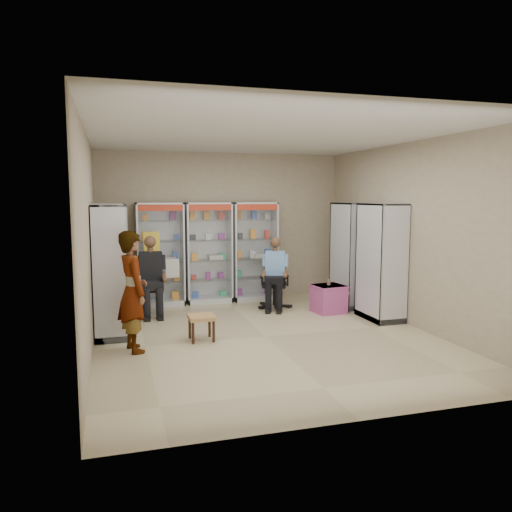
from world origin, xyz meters
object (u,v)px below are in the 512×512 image
object	(u,v)px
seated_shopkeeper	(275,275)
woven_stool_a	(334,302)
pink_trunk	(329,299)
cabinet_back_left	(160,254)
cabinet_right_near	(381,262)
office_chair	(274,282)
cabinet_left_far	(111,262)
cabinet_back_mid	(208,253)
cabinet_right_far	(351,255)
cabinet_back_right	(254,251)
woven_stool_b	(201,328)
wooden_chair	(151,288)
standing_man	(133,291)
cabinet_left_near	(111,271)

from	to	relation	value
seated_shopkeeper	woven_stool_a	distance (m)	1.20
pink_trunk	cabinet_back_left	bearing A→B (deg)	152.21
cabinet_right_near	office_chair	world-z (taller)	cabinet_right_near
cabinet_left_far	cabinet_back_mid	bearing A→B (deg)	116.32
cabinet_right_far	cabinet_back_mid	bearing A→B (deg)	66.35
cabinet_right_near	cabinet_right_far	bearing A→B (deg)	0.00
cabinet_right_far	cabinet_left_far	distance (m)	4.46
cabinet_back_right	cabinet_right_near	distance (m)	2.76
cabinet_right_far	cabinet_right_near	distance (m)	1.10
cabinet_left_far	woven_stool_a	bearing A→B (deg)	81.16
cabinet_right_near	cabinet_left_far	xyz separation A→B (m)	(-4.46, 1.30, 0.00)
woven_stool_b	cabinet_left_far	bearing A→B (deg)	126.09
cabinet_back_mid	cabinet_right_near	size ratio (longest dim) A/B	1.00
pink_trunk	woven_stool_b	size ratio (longest dim) A/B	1.39
woven_stool_b	pink_trunk	bearing A→B (deg)	23.94
cabinet_back_mid	pink_trunk	distance (m)	2.57
office_chair	seated_shopkeeper	distance (m)	0.15
cabinet_back_right	pink_trunk	bearing A→B (deg)	-57.01
cabinet_back_left	seated_shopkeeper	size ratio (longest dim) A/B	1.57
wooden_chair	standing_man	distance (m)	2.23
woven_stool_b	standing_man	world-z (taller)	standing_man
cabinet_left_near	seated_shopkeeper	size ratio (longest dim) A/B	1.57
office_chair	woven_stool_b	world-z (taller)	office_chair
cabinet_back_mid	cabinet_back_left	bearing A→B (deg)	180.00
cabinet_back_mid	pink_trunk	xyz separation A→B (m)	(1.94, -1.52, -0.75)
cabinet_back_right	wooden_chair	world-z (taller)	cabinet_back_right
wooden_chair	cabinet_back_right	bearing A→B (deg)	18.75
wooden_chair	cabinet_right_far	bearing A→B (deg)	-6.04
cabinet_left_near	seated_shopkeeper	distance (m)	3.20
cabinet_right_near	seated_shopkeeper	size ratio (longest dim) A/B	1.57
cabinet_left_near	cabinet_left_far	bearing A→B (deg)	180.00
cabinet_right_near	cabinet_left_near	xyz separation A→B (m)	(-4.46, 0.20, 0.00)
cabinet_left_near	standing_man	bearing A→B (deg)	17.97
cabinet_back_mid	cabinet_left_far	world-z (taller)	same
cabinet_left_near	cabinet_right_far	bearing A→B (deg)	101.41
cabinet_right_far	seated_shopkeeper	xyz separation A→B (m)	(-1.48, 0.19, -0.36)
cabinet_back_left	cabinet_left_near	distance (m)	2.23
cabinet_right_near	pink_trunk	xyz separation A→B (m)	(-0.64, 0.71, -0.75)
woven_stool_b	woven_stool_a	bearing A→B (deg)	22.83
cabinet_right_near	cabinet_left_near	world-z (taller)	same
cabinet_right_near	woven_stool_b	size ratio (longest dim) A/B	5.30
cabinet_right_far	standing_man	world-z (taller)	cabinet_right_far
cabinet_left_far	pink_trunk	bearing A→B (deg)	81.19
cabinet_back_right	cabinet_right_far	world-z (taller)	same
cabinet_back_left	pink_trunk	bearing A→B (deg)	-27.79
cabinet_back_left	pink_trunk	xyz separation A→B (m)	(2.89, -1.52, -0.75)
cabinet_back_mid	pink_trunk	world-z (taller)	cabinet_back_mid
cabinet_back_right	office_chair	xyz separation A→B (m)	(0.15, -0.89, -0.50)
cabinet_back_left	cabinet_right_far	world-z (taller)	same
cabinet_back_left	woven_stool_b	bearing A→B (deg)	-82.94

